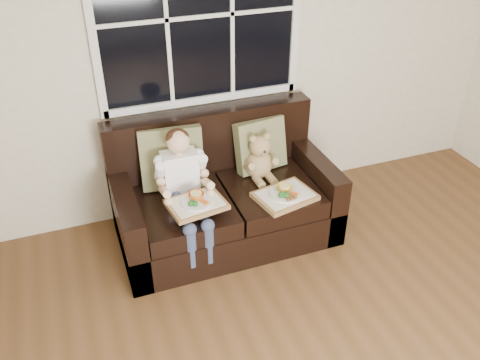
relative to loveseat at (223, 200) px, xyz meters
name	(u,v)px	position (x,y,z in m)	size (l,w,h in m)	color
window_back	(199,16)	(0.00, 0.46, 1.34)	(1.62, 0.04, 1.37)	black
loveseat	(223,200)	(0.00, 0.00, 0.00)	(1.70, 0.92, 0.96)	black
pillow_left	(172,158)	(-0.36, 0.15, 0.38)	(0.51, 0.29, 0.49)	olive
pillow_right	(260,145)	(0.38, 0.15, 0.35)	(0.45, 0.26, 0.44)	olive
child	(184,181)	(-0.34, -0.12, 0.33)	(0.38, 0.59, 0.86)	white
teddy_bear	(259,159)	(0.32, 0.02, 0.30)	(0.23, 0.29, 0.40)	#A28B56
tray_left	(196,203)	(-0.31, -0.33, 0.26)	(0.43, 0.36, 0.09)	olive
tray_right	(285,195)	(0.39, -0.34, 0.17)	(0.49, 0.41, 0.10)	olive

